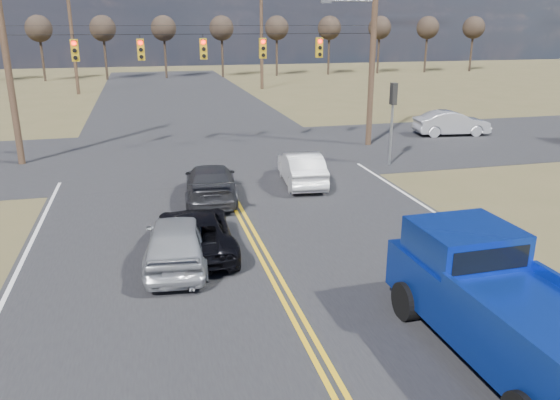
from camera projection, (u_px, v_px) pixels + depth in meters
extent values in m
plane|color=brown|center=(307.00, 336.00, 11.93)|extent=(160.00, 160.00, 0.00)
cube|color=#28282B|center=(233.00, 200.00, 21.15)|extent=(14.00, 120.00, 0.02)
cube|color=#28282B|center=(208.00, 154.00, 28.53)|extent=(120.00, 12.00, 0.02)
cylinder|color=#473323|center=(6.00, 58.00, 24.90)|extent=(0.32, 0.32, 10.00)
cylinder|color=#473323|center=(373.00, 53.00, 29.06)|extent=(0.32, 0.32, 10.00)
cylinder|color=black|center=(203.00, 34.00, 26.67)|extent=(18.00, 0.02, 0.02)
cylinder|color=black|center=(202.00, 26.00, 26.55)|extent=(18.00, 0.02, 0.02)
cube|color=#B28C14|center=(75.00, 50.00, 25.50)|extent=(0.34, 0.24, 1.00)
cylinder|color=#FF0C05|center=(74.00, 43.00, 25.27)|extent=(0.20, 0.06, 0.20)
cylinder|color=black|center=(75.00, 50.00, 25.37)|extent=(0.20, 0.06, 0.20)
cylinder|color=black|center=(75.00, 58.00, 25.48)|extent=(0.20, 0.06, 0.20)
cube|color=black|center=(73.00, 41.00, 25.21)|extent=(0.24, 0.14, 0.03)
cube|color=#B28C14|center=(141.00, 50.00, 26.20)|extent=(0.34, 0.24, 1.00)
cylinder|color=#FF0C05|center=(140.00, 43.00, 25.97)|extent=(0.20, 0.06, 0.20)
cylinder|color=black|center=(141.00, 50.00, 26.07)|extent=(0.20, 0.06, 0.20)
cylinder|color=black|center=(141.00, 57.00, 26.17)|extent=(0.20, 0.06, 0.20)
cube|color=black|center=(140.00, 40.00, 25.90)|extent=(0.24, 0.14, 0.03)
cube|color=#B28C14|center=(203.00, 49.00, 26.89)|extent=(0.34, 0.24, 1.00)
cylinder|color=#FF0C05|center=(203.00, 42.00, 26.66)|extent=(0.20, 0.06, 0.20)
cylinder|color=black|center=(204.00, 49.00, 26.76)|extent=(0.20, 0.06, 0.20)
cylinder|color=black|center=(204.00, 56.00, 26.86)|extent=(0.20, 0.06, 0.20)
cube|color=black|center=(203.00, 40.00, 26.60)|extent=(0.24, 0.14, 0.03)
cube|color=#B28C14|center=(263.00, 48.00, 27.58)|extent=(0.34, 0.24, 1.00)
cylinder|color=#FF0C05|center=(263.00, 42.00, 27.35)|extent=(0.20, 0.06, 0.20)
cylinder|color=black|center=(263.00, 48.00, 27.45)|extent=(0.20, 0.06, 0.20)
cylinder|color=black|center=(263.00, 55.00, 27.56)|extent=(0.20, 0.06, 0.20)
cube|color=black|center=(263.00, 39.00, 27.29)|extent=(0.24, 0.14, 0.03)
cube|color=#B28C14|center=(319.00, 48.00, 28.28)|extent=(0.34, 0.24, 1.00)
cylinder|color=#FF0C05|center=(320.00, 41.00, 28.05)|extent=(0.20, 0.06, 0.20)
cylinder|color=black|center=(320.00, 48.00, 28.15)|extent=(0.20, 0.06, 0.20)
cylinder|color=black|center=(320.00, 54.00, 28.25)|extent=(0.20, 0.06, 0.20)
cube|color=black|center=(320.00, 39.00, 27.98)|extent=(0.24, 0.14, 0.03)
cylinder|color=slate|center=(391.00, 132.00, 25.78)|extent=(0.12, 0.12, 3.20)
cube|color=black|center=(394.00, 94.00, 25.22)|extent=(0.24, 0.34, 1.00)
cylinder|color=slate|center=(350.00, 1.00, 27.93)|extent=(2.80, 0.10, 0.10)
cube|color=slate|center=(326.00, 2.00, 27.65)|extent=(0.55, 0.22, 0.14)
cylinder|color=#473323|center=(73.00, 40.00, 50.73)|extent=(0.32, 0.32, 10.00)
cylinder|color=#473323|center=(262.00, 39.00, 54.89)|extent=(0.32, 0.32, 10.00)
cylinder|color=#33261C|center=(42.00, 57.00, 63.18)|extent=(0.28, 0.28, 5.50)
sphere|color=#2D231C|center=(39.00, 28.00, 62.21)|extent=(3.00, 3.00, 3.00)
cylinder|color=#33261C|center=(105.00, 56.00, 64.80)|extent=(0.28, 0.28, 5.50)
sphere|color=#2D231C|center=(103.00, 28.00, 63.82)|extent=(3.00, 3.00, 3.00)
cylinder|color=#33261C|center=(165.00, 55.00, 66.42)|extent=(0.28, 0.28, 5.50)
sphere|color=#2D231C|center=(164.00, 28.00, 65.44)|extent=(3.00, 3.00, 3.00)
cylinder|color=#33261C|center=(222.00, 55.00, 68.03)|extent=(0.28, 0.28, 5.50)
sphere|color=#2D231C|center=(221.00, 28.00, 67.06)|extent=(3.00, 3.00, 3.00)
cylinder|color=#33261C|center=(277.00, 54.00, 69.65)|extent=(0.28, 0.28, 5.50)
sphere|color=#2D231C|center=(277.00, 28.00, 68.68)|extent=(3.00, 3.00, 3.00)
cylinder|color=#33261C|center=(329.00, 53.00, 71.27)|extent=(0.28, 0.28, 5.50)
sphere|color=#2D231C|center=(329.00, 28.00, 70.30)|extent=(3.00, 3.00, 3.00)
cylinder|color=#33261C|center=(378.00, 52.00, 72.89)|extent=(0.28, 0.28, 5.50)
sphere|color=#2D231C|center=(380.00, 28.00, 71.91)|extent=(3.00, 3.00, 3.00)
cylinder|color=#33261C|center=(426.00, 52.00, 74.51)|extent=(0.28, 0.28, 5.50)
sphere|color=#2D231C|center=(428.00, 28.00, 73.53)|extent=(3.00, 3.00, 3.00)
cylinder|color=#33261C|center=(471.00, 51.00, 76.13)|extent=(0.28, 0.28, 5.50)
sphere|color=#2D231C|center=(474.00, 27.00, 75.15)|extent=(3.00, 3.00, 3.00)
cylinder|color=black|center=(407.00, 301.00, 12.52)|extent=(0.38, 0.91, 0.90)
cylinder|color=black|center=(487.00, 289.00, 13.06)|extent=(0.38, 0.91, 0.90)
cube|color=navy|center=(507.00, 316.00, 10.77)|extent=(2.39, 6.11, 1.12)
cube|color=navy|center=(464.00, 243.00, 11.97)|extent=(2.12, 1.96, 0.81)
cube|color=black|center=(491.00, 260.00, 11.12)|extent=(1.80, 0.11, 0.50)
cube|color=navy|center=(503.00, 324.00, 9.21)|extent=(0.20, 3.70, 0.22)
imported|color=#A2A5AA|center=(177.00, 240.00, 15.26)|extent=(2.18, 4.46, 1.46)
imported|color=black|center=(196.00, 232.00, 16.14)|extent=(2.12, 4.52, 1.25)
imported|color=white|center=(302.00, 168.00, 22.97)|extent=(1.92, 4.38, 1.40)
imported|color=#313236|center=(211.00, 182.00, 20.94)|extent=(2.39, 4.91, 1.38)
imported|color=#A5A6AC|center=(452.00, 123.00, 33.02)|extent=(2.07, 4.62, 1.47)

